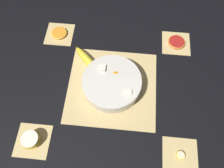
% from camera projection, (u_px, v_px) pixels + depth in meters
% --- Properties ---
extents(ground_plane, '(6.00, 6.00, 0.00)m').
position_uv_depth(ground_plane, '(112.00, 87.00, 1.02)').
color(ground_plane, black).
extents(bamboo_mat_center, '(0.41, 0.39, 0.01)m').
position_uv_depth(bamboo_mat_center, '(112.00, 87.00, 1.01)').
color(bamboo_mat_center, '#D6B775').
rests_on(bamboo_mat_center, ground_plane).
extents(coaster_mat_near_left, '(0.14, 0.14, 0.01)m').
position_uv_depth(coaster_mat_near_left, '(33.00, 141.00, 0.91)').
color(coaster_mat_near_left, '#D6B775').
rests_on(coaster_mat_near_left, ground_plane).
extents(coaster_mat_near_right, '(0.14, 0.14, 0.01)m').
position_uv_depth(coaster_mat_near_right, '(180.00, 155.00, 0.88)').
color(coaster_mat_near_right, '#D6B775').
rests_on(coaster_mat_near_right, ground_plane).
extents(coaster_mat_far_left, '(0.14, 0.14, 0.01)m').
position_uv_depth(coaster_mat_far_left, '(60.00, 34.00, 1.15)').
color(coaster_mat_far_left, '#D6B775').
rests_on(coaster_mat_far_left, ground_plane).
extents(coaster_mat_far_right, '(0.14, 0.14, 0.01)m').
position_uv_depth(coaster_mat_far_right, '(176.00, 43.00, 1.12)').
color(coaster_mat_far_right, '#D6B775').
rests_on(coaster_mat_far_right, ground_plane).
extents(fruit_salad_bowl, '(0.27, 0.27, 0.08)m').
position_uv_depth(fruit_salad_bowl, '(112.00, 83.00, 0.98)').
color(fruit_salad_bowl, silver).
rests_on(fruit_salad_bowl, bamboo_mat_center).
extents(whole_banana, '(0.15, 0.15, 0.04)m').
position_uv_depth(whole_banana, '(87.00, 59.00, 1.05)').
color(whole_banana, yellow).
rests_on(whole_banana, bamboo_mat_center).
extents(apple_half, '(0.08, 0.08, 0.04)m').
position_uv_depth(apple_half, '(31.00, 140.00, 0.88)').
color(apple_half, gold).
rests_on(apple_half, coaster_mat_near_left).
extents(orange_slice_whole, '(0.08, 0.08, 0.01)m').
position_uv_depth(orange_slice_whole, '(59.00, 33.00, 1.14)').
color(orange_slice_whole, orange).
rests_on(orange_slice_whole, coaster_mat_far_left).
extents(banana_coin_single, '(0.04, 0.04, 0.01)m').
position_uv_depth(banana_coin_single, '(181.00, 155.00, 0.87)').
color(banana_coin_single, beige).
rests_on(banana_coin_single, coaster_mat_near_right).
extents(grapefruit_slice, '(0.09, 0.09, 0.01)m').
position_uv_depth(grapefruit_slice, '(176.00, 42.00, 1.11)').
color(grapefruit_slice, '#B2231E').
rests_on(grapefruit_slice, coaster_mat_far_right).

